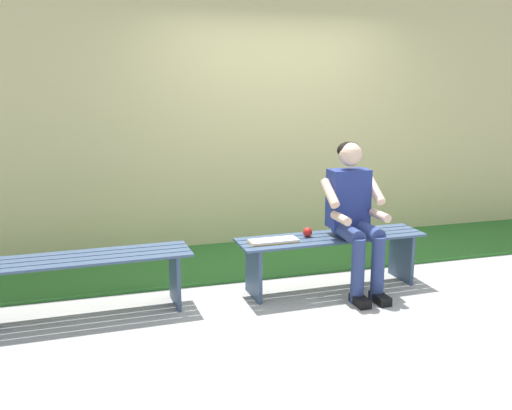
{
  "coord_description": "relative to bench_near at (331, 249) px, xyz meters",
  "views": [
    {
      "loc": [
        2.0,
        4.35,
        1.76
      ],
      "look_at": [
        0.72,
        0.15,
        0.82
      ],
      "focal_mm": 40.06,
      "sensor_mm": 36.0,
      "label": 1
    }
  ],
  "objects": [
    {
      "name": "grass_strip",
      "position": [
        1.04,
        -1.04,
        -0.34
      ],
      "size": [
        9.0,
        1.38,
        0.03
      ],
      "primitive_type": "cube",
      "color": "#2D6B28",
      "rests_on": "ground"
    },
    {
      "name": "person_seated",
      "position": [
        -0.16,
        0.1,
        0.35
      ],
      "size": [
        0.5,
        0.69,
        1.27
      ],
      "color": "navy",
      "rests_on": "ground"
    },
    {
      "name": "book_open",
      "position": [
        0.54,
        0.04,
        0.13
      ],
      "size": [
        0.42,
        0.17,
        0.02
      ],
      "rotation": [
        0.0,
        0.0,
        0.03
      ],
      "color": "white",
      "rests_on": "bench_near"
    },
    {
      "name": "ground_plane",
      "position": [
        1.04,
        1.0,
        -0.37
      ],
      "size": [
        10.0,
        7.0,
        0.04
      ],
      "primitive_type": "cube",
      "color": "#9E9E99"
    },
    {
      "name": "bench_near",
      "position": [
        0.0,
        0.0,
        0.0
      ],
      "size": [
        1.67,
        0.46,
        0.47
      ],
      "rotation": [
        0.0,
        0.0,
        0.03
      ],
      "color": "#384C6B",
      "rests_on": "ground"
    },
    {
      "name": "bench_far",
      "position": [
        2.07,
        0.0,
        0.0
      ],
      "size": [
        1.68,
        0.46,
        0.47
      ],
      "rotation": [
        0.0,
        0.0,
        0.03
      ],
      "color": "#384C6B",
      "rests_on": "ground"
    },
    {
      "name": "brick_wall",
      "position": [
        0.5,
        -1.68,
        1.2
      ],
      "size": [
        9.5,
        0.24,
        3.11
      ],
      "primitive_type": "cube",
      "color": "#D1C684",
      "rests_on": "ground"
    },
    {
      "name": "apple",
      "position": [
        0.2,
        -0.04,
        0.16
      ],
      "size": [
        0.08,
        0.08,
        0.08
      ],
      "primitive_type": "sphere",
      "color": "red",
      "rests_on": "bench_near"
    }
  ]
}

